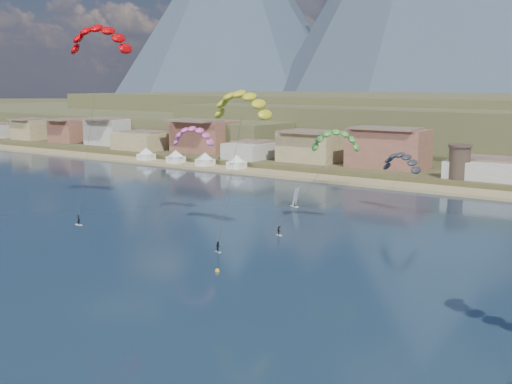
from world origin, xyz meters
TOP-DOWN VIEW (x-y plane):
  - ground at (0.00, 0.00)m, footprint 2400.00×2400.00m
  - beach at (0.00, 106.00)m, footprint 2200.00×12.00m
  - town at (-40.00, 122.00)m, footprint 400.00×24.00m
  - watchtower at (5.00, 114.00)m, footprint 5.82×5.82m
  - beach_tents at (-76.25, 106.00)m, footprint 43.40×6.40m
  - kitesurfer_red at (-45.38, 44.09)m, footprint 13.87×17.67m
  - kitesurfer_yellow at (-8.58, 40.39)m, footprint 10.86×11.56m
  - kitesurfer_green at (0.21, 56.02)m, footprint 10.47×14.13m
  - distant_kite_pink at (-26.20, 49.00)m, footprint 8.98×6.99m
  - distant_kite_dark at (4.49, 76.56)m, footprint 9.45×6.89m
  - windsurfer at (-15.60, 68.99)m, footprint 2.49×2.65m
  - buoy at (-0.71, 23.68)m, footprint 0.69×0.69m

SIDE VIEW (x-z plane):
  - ground at x=0.00m, z-range 0.00..0.00m
  - buoy at x=-0.71m, z-range -0.23..0.46m
  - beach at x=0.00m, z-range -0.20..0.70m
  - windsurfer at x=-15.60m, z-range -0.75..3.37m
  - beach_tents at x=-76.25m, z-range 1.21..6.21m
  - watchtower at x=5.00m, z-range 2.07..10.67m
  - town at x=-40.00m, z-range 2.00..14.00m
  - distant_kite_dark at x=4.49m, z-range 3.63..17.82m
  - kitesurfer_green at x=0.21m, z-range 6.40..26.00m
  - distant_kite_pink at x=-26.20m, z-range 6.77..25.88m
  - kitesurfer_yellow at x=-8.58m, z-range 10.05..35.53m
  - kitesurfer_red at x=-45.38m, z-range 15.62..54.02m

